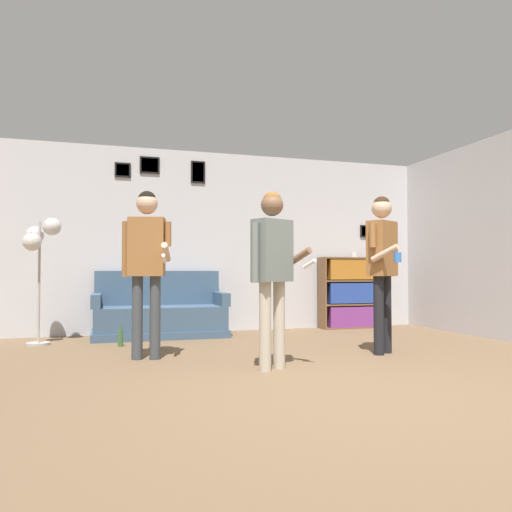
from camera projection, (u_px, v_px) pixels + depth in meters
name	position (u px, v px, depth m)	size (l,w,h in m)	color
ground_plane	(365.00, 399.00, 3.48)	(20.00, 20.00, 0.00)	brown
wall_back	(226.00, 242.00, 7.60)	(8.74, 0.08, 2.70)	silver
wall_right	(504.00, 237.00, 6.47)	(0.06, 6.64, 2.70)	silver
couch	(160.00, 315.00, 6.88)	(1.81, 0.80, 0.90)	#3D5670
bookshelf	(352.00, 293.00, 7.95)	(1.06, 0.30, 1.12)	brown
floor_lamp	(40.00, 244.00, 6.12)	(0.43, 0.46, 1.56)	#ADA89E
person_player_foreground_left	(147.00, 255.00, 5.10)	(0.49, 0.54, 1.72)	#3D4247
person_player_foreground_center	(272.00, 260.00, 4.56)	(0.59, 0.38, 1.63)	#B7AD99
person_watcher_holding_cup	(382.00, 256.00, 5.44)	(0.43, 0.57, 1.72)	black
bottle_on_floor	(120.00, 338.00, 5.95)	(0.06, 0.06, 0.25)	#3D6638
drinking_cup	(354.00, 255.00, 7.98)	(0.08, 0.08, 0.09)	white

